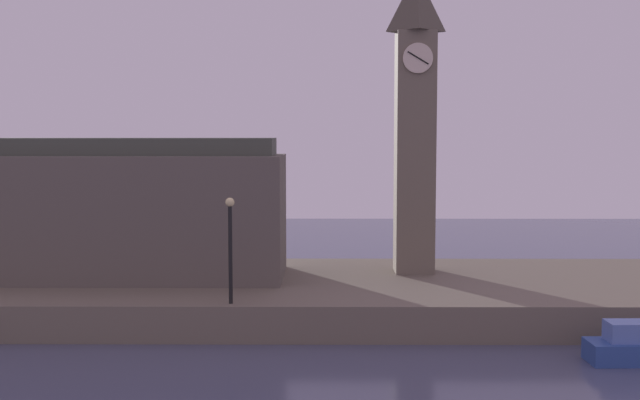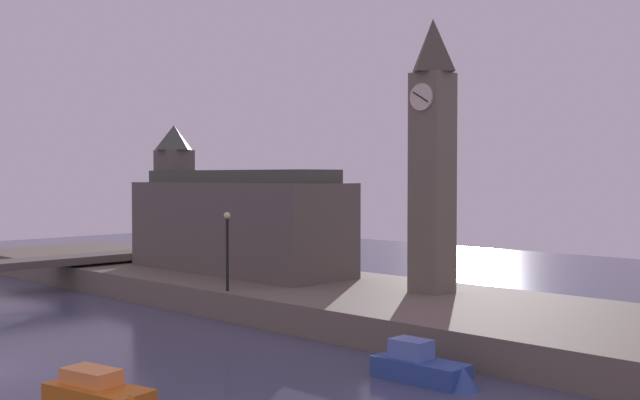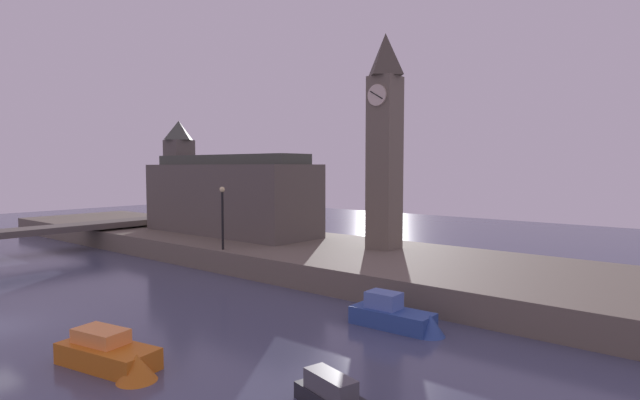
# 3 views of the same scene
# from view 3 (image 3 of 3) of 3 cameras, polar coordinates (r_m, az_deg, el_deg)

# --- Properties ---
(far_embankment) EXTENTS (70.00, 12.00, 1.50)m
(far_embankment) POSITION_cam_3_polar(r_m,az_deg,el_deg) (37.70, -2.85, -5.90)
(far_embankment) COLOR #6B6051
(far_embankment) RESTS_ON ground
(clock_tower) EXTENTS (2.03, 2.09, 14.40)m
(clock_tower) POSITION_cam_3_polar(r_m,az_deg,el_deg) (34.80, 7.23, 6.81)
(clock_tower) COLOR #6B6051
(clock_tower) RESTS_ON far_embankment
(parliament_hall) EXTENTS (16.18, 5.61, 9.74)m
(parliament_hall) POSITION_cam_3_polar(r_m,az_deg,el_deg) (43.67, -10.47, 0.64)
(parliament_hall) COLOR #5B544C
(parliament_hall) RESTS_ON far_embankment
(streetlamp) EXTENTS (0.36, 0.36, 4.22)m
(streetlamp) POSITION_cam_3_polar(r_m,az_deg,el_deg) (34.75, -10.83, -1.20)
(streetlamp) COLOR black
(streetlamp) RESTS_ON far_embankment
(boat_tour_blue) EXTENTS (4.38, 1.56, 1.53)m
(boat_tour_blue) POSITION_cam_3_polar(r_m,az_deg,el_deg) (23.10, 8.83, -12.78)
(boat_tour_blue) COLOR #2D4C93
(boat_tour_blue) RESTS_ON ground
(boat_patrol_orange) EXTENTS (4.74, 2.27, 1.32)m
(boat_patrol_orange) POSITION_cam_3_polar(r_m,az_deg,el_deg) (19.94, -22.02, -15.84)
(boat_patrol_orange) COLOR orange
(boat_patrol_orange) RESTS_ON ground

